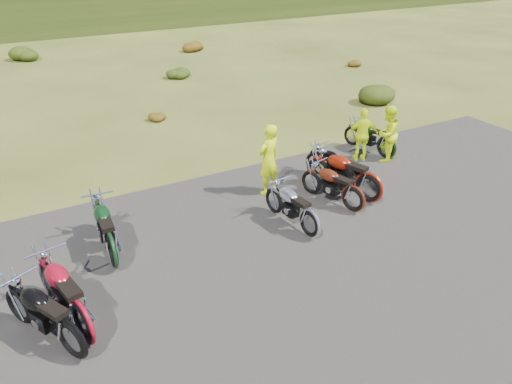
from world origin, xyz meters
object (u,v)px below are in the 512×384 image
person_middle (269,160)px  motorcycle_0 (76,358)px  motorcycle_3 (309,237)px  motorcycle_7 (385,159)px

person_middle → motorcycle_0: bearing=13.1°
motorcycle_0 → motorcycle_3: 5.46m
motorcycle_0 → motorcycle_3: bearing=-104.4°
motorcycle_3 → person_middle: person_middle is taller
motorcycle_3 → motorcycle_7: bearing=-67.0°
motorcycle_0 → person_middle: (5.62, 3.47, 0.94)m
motorcycle_0 → motorcycle_7: motorcycle_0 is taller
motorcycle_3 → person_middle: (0.28, 2.32, 0.94)m
motorcycle_7 → motorcycle_3: bearing=107.3°
motorcycle_3 → motorcycle_7: 5.19m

